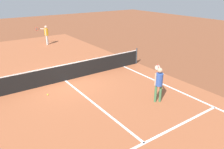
# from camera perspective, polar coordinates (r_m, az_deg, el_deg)

# --- Properties ---
(ground_plane) EXTENTS (60.00, 60.00, 0.00)m
(ground_plane) POSITION_cam_1_polar(r_m,az_deg,el_deg) (12.47, -12.00, -1.59)
(ground_plane) COLOR brown
(court_surface_inbounds) EXTENTS (10.62, 24.40, 0.00)m
(court_surface_inbounds) POSITION_cam_1_polar(r_m,az_deg,el_deg) (12.47, -12.00, -1.59)
(court_surface_inbounds) COLOR #9E5433
(court_surface_inbounds) RESTS_ON ground_plane
(line_sideline_right) EXTENTS (0.10, 11.89, 0.01)m
(line_sideline_right) POSITION_cam_1_polar(r_m,az_deg,el_deg) (10.78, 23.01, -6.81)
(line_sideline_right) COLOR white
(line_sideline_right) RESTS_ON ground_plane
(line_service_near) EXTENTS (8.22, 0.10, 0.01)m
(line_service_near) POSITION_cam_1_polar(r_m,az_deg,el_deg) (7.74, 8.34, -17.20)
(line_service_near) COLOR white
(line_service_near) RESTS_ON ground_plane
(line_center_service) EXTENTS (0.10, 6.40, 0.01)m
(line_center_service) POSITION_cam_1_polar(r_m,az_deg,el_deg) (9.87, -4.45, -7.66)
(line_center_service) COLOR white
(line_center_service) RESTS_ON ground_plane
(net) EXTENTS (10.42, 0.09, 1.07)m
(net) POSITION_cam_1_polar(r_m,az_deg,el_deg) (12.29, -12.17, 0.52)
(net) COLOR #33383D
(net) RESTS_ON ground_plane
(player_near) EXTENTS (0.89, 0.99, 1.63)m
(player_near) POSITION_cam_1_polar(r_m,az_deg,el_deg) (9.86, 12.09, -1.61)
(player_near) COLOR #3F7247
(player_near) RESTS_ON ground_plane
(player_far) EXTENTS (0.91, 0.97, 1.69)m
(player_far) POSITION_cam_1_polar(r_m,az_deg,el_deg) (20.69, -16.74, 10.31)
(player_far) COLOR white
(player_far) RESTS_ON ground_plane
(tennis_ball_near_net) EXTENTS (0.07, 0.07, 0.07)m
(tennis_ball_near_net) POSITION_cam_1_polar(r_m,az_deg,el_deg) (11.03, -16.34, -5.03)
(tennis_ball_near_net) COLOR #CCE033
(tennis_ball_near_net) RESTS_ON ground_plane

